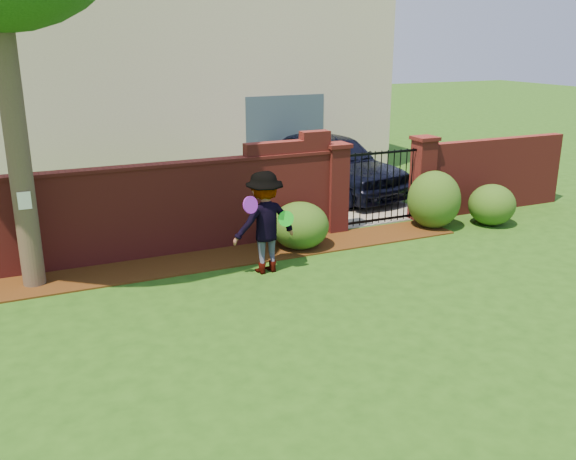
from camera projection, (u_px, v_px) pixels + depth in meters
name	position (u px, v px, depth m)	size (l,w,h in m)	color
ground	(320.00, 328.00, 8.86)	(80.00, 80.00, 0.01)	#204912
mulch_bed	(191.00, 263.00, 11.38)	(11.10, 1.08, 0.03)	#361C09
brick_wall	(121.00, 212.00, 11.27)	(8.70, 0.31, 2.16)	maroon
brick_wall_return	(492.00, 175.00, 14.69)	(4.00, 0.25, 1.70)	maroon
pillar_left	(336.00, 187.00, 13.00)	(0.50, 0.50, 1.88)	maroon
pillar_right	(422.00, 178.00, 13.87)	(0.50, 0.50, 1.88)	maroon
iron_gate	(380.00, 187.00, 13.46)	(1.78, 0.03, 1.60)	black
driveway	(300.00, 187.00, 17.19)	(3.20, 8.00, 0.01)	gray
house	(169.00, 64.00, 18.74)	(12.40, 6.40, 6.30)	beige
car	(338.00, 165.00, 16.07)	(1.90, 4.71, 1.61)	black
paper_notice	(24.00, 201.00, 9.78)	(0.20, 0.01, 0.28)	white
shrub_left	(300.00, 226.00, 12.08)	(1.12, 1.12, 0.92)	#1D4815
shrub_middle	(434.00, 200.00, 13.35)	(1.13, 1.13, 1.24)	#1D4815
shrub_right	(492.00, 205.00, 13.61)	(1.01, 1.01, 0.90)	#1D4815
man	(265.00, 223.00, 10.72)	(1.16, 0.67, 1.79)	gray
frisbee_purple	(250.00, 205.00, 10.23)	(0.29, 0.29, 0.03)	purple
frisbee_green	(286.00, 219.00, 10.68)	(0.28, 0.28, 0.03)	#1BCD24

